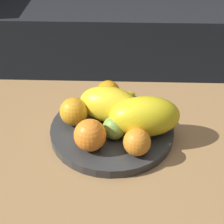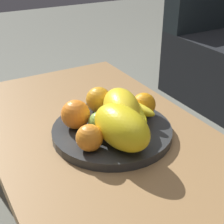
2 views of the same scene
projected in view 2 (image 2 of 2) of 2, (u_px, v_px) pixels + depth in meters
name	position (u px, v px, depth m)	size (l,w,h in m)	color
coffee_table	(114.00, 158.00, 0.92)	(1.19, 0.61, 0.43)	#9A7246
fruit_bowl	(112.00, 131.00, 0.94)	(0.34, 0.34, 0.03)	#2F3132
melon_large_front	(121.00, 108.00, 0.93)	(0.17, 0.10, 0.10)	yellow
melon_smaller_beside	(121.00, 127.00, 0.83)	(0.19, 0.11, 0.11)	yellow
orange_front	(76.00, 114.00, 0.92)	(0.08, 0.08, 0.08)	orange
orange_left	(89.00, 138.00, 0.82)	(0.07, 0.07, 0.07)	orange
orange_right	(99.00, 100.00, 1.00)	(0.08, 0.08, 0.08)	orange
orange_back	(144.00, 105.00, 0.98)	(0.07, 0.07, 0.07)	orange
apple_front	(100.00, 123.00, 0.89)	(0.06, 0.06, 0.06)	olive
banana_bunch	(135.00, 113.00, 0.94)	(0.18, 0.09, 0.06)	yellow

